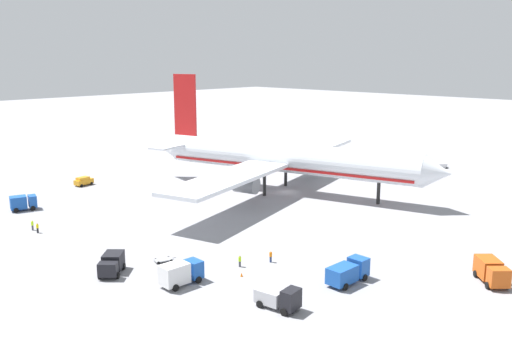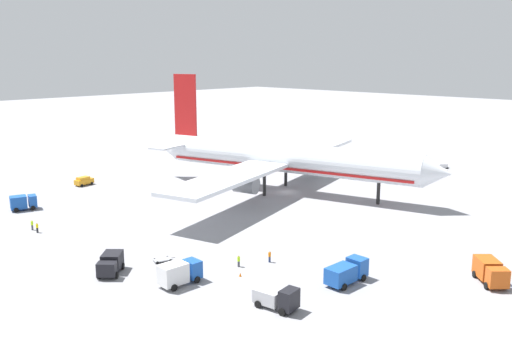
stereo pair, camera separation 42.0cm
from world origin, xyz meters
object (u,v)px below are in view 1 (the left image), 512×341
(baggage_cart_1, at_px, (443,171))
(traffic_cone_0, at_px, (242,275))
(service_truck_2, at_px, (279,297))
(ground_worker_1, at_px, (271,256))
(service_truck_4, at_px, (348,272))
(service_truck_5, at_px, (112,263))
(airliner, at_px, (282,158))
(traffic_cone_1, at_px, (275,146))
(ground_worker_3, at_px, (37,228))
(baggage_cart_2, at_px, (442,166))
(ground_worker_0, at_px, (240,261))
(service_truck_1, at_px, (181,273))
(service_truck_3, at_px, (491,271))
(service_truck_0, at_px, (23,202))
(baggage_cart_0, at_px, (164,260))
(service_van, at_px, (84,181))
(ground_worker_2, at_px, (32,225))

(baggage_cart_1, bearing_deg, traffic_cone_0, -82.87)
(service_truck_2, bearing_deg, ground_worker_1, 136.25)
(service_truck_4, height_order, service_truck_5, service_truck_4)
(airliner, height_order, traffic_cone_1, airliner)
(airliner, relative_size, ground_worker_1, 42.15)
(ground_worker_3, bearing_deg, baggage_cart_2, 76.22)
(baggage_cart_2, distance_m, traffic_cone_1, 55.52)
(service_truck_4, bearing_deg, airliner, 141.29)
(baggage_cart_1, relative_size, ground_worker_0, 1.82)
(service_truck_1, relative_size, baggage_cart_2, 1.92)
(service_truck_1, bearing_deg, traffic_cone_0, 63.03)
(traffic_cone_0, bearing_deg, service_truck_3, 40.59)
(service_truck_0, height_order, service_truck_2, service_truck_0)
(airliner, bearing_deg, service_truck_5, -74.59)
(service_truck_1, height_order, service_truck_2, service_truck_1)
(service_truck_5, bearing_deg, airliner, 105.41)
(service_truck_3, bearing_deg, baggage_cart_1, 120.41)
(baggage_cart_0, xyz_separation_m, baggage_cart_1, (1.87, 83.82, 0.48))
(service_truck_0, distance_m, ground_worker_0, 50.88)
(baggage_cart_0, xyz_separation_m, traffic_cone_1, (-57.00, 86.76, 0.01))
(airliner, xyz_separation_m, traffic_cone_1, (-41.67, 43.83, -7.02))
(service_truck_1, height_order, service_van, service_truck_1)
(airliner, bearing_deg, traffic_cone_0, -55.11)
(ground_worker_1, xyz_separation_m, ground_worker_2, (-38.69, -17.15, 0.03))
(service_truck_3, xyz_separation_m, traffic_cone_0, (-24.55, -21.04, -1.35))
(service_truck_3, distance_m, service_van, 88.26)
(service_truck_3, xyz_separation_m, ground_worker_3, (-61.97, -31.72, -0.77))
(service_truck_4, height_order, baggage_cart_2, service_truck_4)
(ground_worker_2, bearing_deg, service_truck_3, 26.36)
(airliner, height_order, service_truck_5, airliner)
(traffic_cone_0, bearing_deg, baggage_cart_0, -161.63)
(service_truck_5, bearing_deg, ground_worker_0, 51.93)
(baggage_cart_0, relative_size, traffic_cone_1, 5.81)
(ground_worker_2, bearing_deg, baggage_cart_2, 75.12)
(airliner, bearing_deg, baggage_cart_0, -70.35)
(ground_worker_0, relative_size, ground_worker_3, 0.99)
(service_truck_0, height_order, ground_worker_1, service_truck_0)
(service_truck_5, bearing_deg, service_truck_4, 38.40)
(ground_worker_2, xyz_separation_m, traffic_cone_1, (-29.46, 93.48, -0.62))
(service_van, height_order, baggage_cart_1, service_van)
(service_truck_4, relative_size, traffic_cone_0, 11.83)
(airliner, distance_m, ground_worker_0, 44.66)
(service_truck_5, bearing_deg, service_truck_3, 40.58)
(ground_worker_0, bearing_deg, traffic_cone_1, 129.42)
(service_truck_4, xyz_separation_m, service_van, (-74.54, 3.64, -0.50))
(service_truck_1, relative_size, ground_worker_3, 3.36)
(service_truck_5, relative_size, baggage_cart_2, 1.79)
(airliner, xyz_separation_m, traffic_cone_0, (27.19, -38.99, -7.02))
(service_truck_3, bearing_deg, traffic_cone_0, -139.41)
(service_truck_2, height_order, ground_worker_2, service_truck_2)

